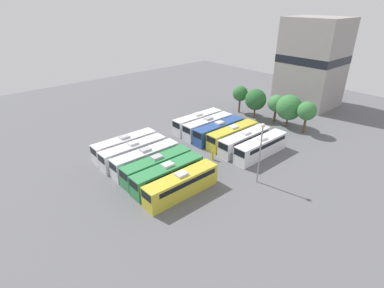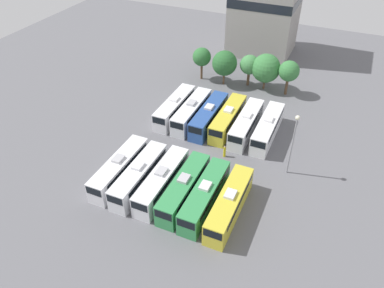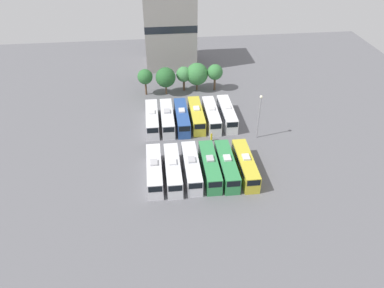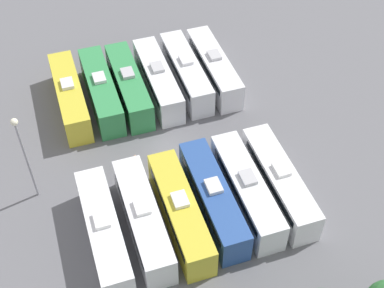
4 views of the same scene
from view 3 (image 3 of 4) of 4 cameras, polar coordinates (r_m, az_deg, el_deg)
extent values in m
plane|color=slate|center=(71.01, 0.35, -0.36)|extent=(121.40, 121.40, 0.00)
cube|color=silver|center=(63.01, -5.75, -4.07)|extent=(2.46, 11.30, 3.12)
cube|color=black|center=(62.69, -5.80, -3.29)|extent=(2.50, 9.60, 0.69)
cube|color=black|center=(58.15, -5.62, -6.89)|extent=(2.16, 0.08, 1.09)
cube|color=#B2B2B7|center=(61.94, -5.84, -2.82)|extent=(1.20, 1.60, 0.35)
cube|color=silver|center=(62.92, -2.93, -3.98)|extent=(2.46, 11.30, 3.12)
cube|color=black|center=(62.60, -2.97, -3.20)|extent=(2.50, 9.60, 0.69)
cube|color=black|center=(58.07, -2.56, -6.80)|extent=(2.16, 0.08, 1.09)
cube|color=silver|center=(61.84, -2.98, -2.73)|extent=(1.20, 1.60, 0.35)
cube|color=silver|center=(63.30, -0.08, -3.64)|extent=(2.46, 11.30, 3.12)
cube|color=black|center=(62.98, -0.10, -2.87)|extent=(2.50, 9.60, 0.69)
cube|color=black|center=(58.46, 0.54, -6.41)|extent=(2.16, 0.08, 1.09)
cube|color=#B2B2B7|center=(62.23, -0.08, -2.40)|extent=(1.20, 1.60, 0.35)
cube|color=#338C4C|center=(63.60, 2.72, -3.47)|extent=(2.46, 11.30, 3.12)
cube|color=black|center=(63.29, 2.71, -2.70)|extent=(2.50, 9.60, 0.69)
cube|color=black|center=(58.79, 3.58, -6.21)|extent=(2.16, 0.08, 1.09)
cube|color=#B2B2B7|center=(62.54, 2.77, -2.23)|extent=(1.20, 1.60, 0.35)
cube|color=#338C4C|center=(63.94, 5.30, -3.37)|extent=(2.46, 11.30, 3.12)
cube|color=black|center=(63.62, 5.29, -2.60)|extent=(2.50, 9.60, 0.69)
cube|color=black|center=(59.17, 6.37, -6.07)|extent=(2.16, 0.08, 1.09)
cube|color=silver|center=(62.88, 5.38, -2.13)|extent=(1.20, 1.60, 0.35)
cube|color=gold|center=(64.49, 8.11, -3.22)|extent=(2.46, 11.30, 3.12)
cube|color=black|center=(64.18, 8.11, -2.45)|extent=(2.50, 9.60, 0.69)
cube|color=black|center=(59.78, 9.40, -5.88)|extent=(2.16, 0.08, 1.09)
cube|color=silver|center=(63.44, 8.23, -1.99)|extent=(1.20, 1.60, 0.35)
cube|color=silver|center=(76.73, -6.09, 3.78)|extent=(2.46, 11.30, 3.12)
cube|color=black|center=(76.53, -6.13, 4.44)|extent=(2.50, 9.60, 0.69)
cube|color=black|center=(71.49, -6.02, 2.04)|extent=(2.16, 0.08, 1.09)
cube|color=white|center=(75.85, -6.17, 4.90)|extent=(1.20, 1.60, 0.35)
cube|color=silver|center=(76.72, -3.80, 3.90)|extent=(2.46, 11.30, 3.12)
cube|color=black|center=(76.52, -3.84, 4.57)|extent=(2.50, 9.60, 0.69)
cube|color=black|center=(71.48, -3.57, 2.18)|extent=(2.16, 0.08, 1.09)
cube|color=#B2B2B7|center=(75.84, -3.85, 5.03)|extent=(1.20, 1.60, 0.35)
cube|color=#284C93|center=(76.83, -1.55, 4.02)|extent=(2.46, 11.30, 3.12)
cube|color=black|center=(76.63, -1.58, 4.69)|extent=(2.50, 9.60, 0.69)
cube|color=black|center=(71.60, -1.15, 2.31)|extent=(2.16, 0.08, 1.09)
cube|color=silver|center=(75.95, -1.57, 5.15)|extent=(1.20, 1.60, 0.35)
cube|color=gold|center=(77.50, 0.67, 4.33)|extent=(2.46, 11.30, 3.12)
cube|color=black|center=(77.31, 0.65, 4.99)|extent=(2.50, 9.60, 0.69)
cube|color=black|center=(72.29, 1.22, 2.66)|extent=(2.16, 0.08, 1.09)
cube|color=white|center=(76.63, 0.68, 5.45)|extent=(1.20, 1.60, 0.35)
cube|color=white|center=(77.66, 2.96, 4.36)|extent=(2.46, 11.30, 3.12)
cube|color=black|center=(77.47, 2.95, 5.01)|extent=(2.50, 9.60, 0.69)
cube|color=black|center=(72.48, 3.67, 2.68)|extent=(2.16, 0.08, 1.09)
cube|color=white|center=(76.79, 3.00, 5.47)|extent=(1.20, 1.60, 0.35)
cube|color=white|center=(78.41, 5.33, 4.56)|extent=(2.46, 11.30, 3.12)
cube|color=black|center=(78.21, 5.33, 5.22)|extent=(2.50, 9.60, 0.69)
cube|color=black|center=(73.26, 6.20, 2.92)|extent=(2.16, 0.08, 1.09)
cube|color=white|center=(77.55, 5.40, 5.67)|extent=(1.20, 1.60, 0.35)
cylinder|color=gold|center=(72.17, 2.97, 1.01)|extent=(0.36, 0.36, 1.60)
sphere|color=tan|center=(71.66, 2.99, 1.62)|extent=(0.24, 0.24, 0.24)
cylinder|color=gray|center=(72.28, 10.13, 3.88)|extent=(0.20, 0.20, 8.76)
sphere|color=#EAE5C6|center=(70.07, 10.51, 7.07)|extent=(0.60, 0.60, 0.60)
cylinder|color=brown|center=(89.10, -7.04, 8.47)|extent=(0.43, 0.43, 3.33)
sphere|color=#2D6B33|center=(87.86, -7.17, 10.15)|extent=(3.48, 3.48, 3.48)
cylinder|color=brown|center=(88.95, -3.96, 8.37)|extent=(0.36, 0.36, 2.68)
sphere|color=#28602D|center=(87.67, -4.04, 10.10)|extent=(4.62, 4.62, 4.62)
cylinder|color=brown|center=(90.46, -1.24, 9.02)|extent=(0.51, 0.51, 2.94)
sphere|color=#428447|center=(89.30, -1.26, 10.59)|extent=(3.58, 3.58, 3.58)
cylinder|color=brown|center=(90.83, 0.75, 8.91)|extent=(0.38, 0.38, 2.29)
sphere|color=#387A3D|center=(89.56, 0.76, 10.62)|extent=(5.22, 5.22, 5.22)
cylinder|color=brown|center=(90.74, 3.47, 9.19)|extent=(0.48, 0.48, 3.34)
sphere|color=#387A3D|center=(89.49, 3.53, 10.89)|extent=(3.66, 3.66, 3.66)
cube|color=gray|center=(102.27, -3.41, 17.39)|extent=(13.10, 11.63, 20.49)
cube|color=black|center=(101.97, -3.43, 17.94)|extent=(13.16, 11.69, 1.80)
camera|label=1|loc=(52.17, 46.47, 5.10)|focal=28.00mm
camera|label=2|loc=(30.42, 44.33, 12.37)|focal=35.00mm
camera|label=4|loc=(92.88, 3.98, 32.69)|focal=50.00mm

